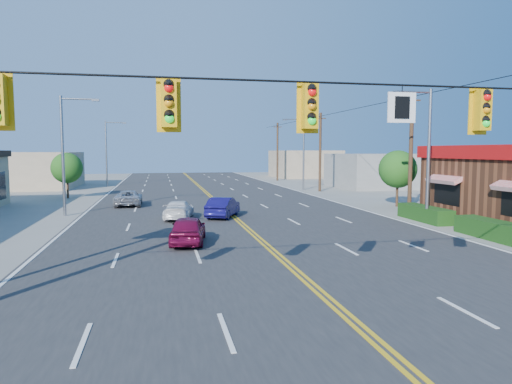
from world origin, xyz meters
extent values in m
plane|color=gray|center=(0.00, 0.00, 0.00)|extent=(160.00, 160.00, 0.00)
cube|color=#2D2D30|center=(0.00, 20.00, 0.03)|extent=(20.00, 120.00, 0.06)
cylinder|color=black|center=(0.00, 0.00, 6.00)|extent=(24.00, 0.05, 0.05)
cube|color=white|center=(1.20, 0.00, 5.45)|extent=(0.75, 0.04, 0.75)
cube|color=#D89E0C|center=(-4.50, 0.00, 5.42)|extent=(0.55, 0.34, 1.25)
cube|color=#D89E0C|center=(-1.20, 0.00, 5.42)|extent=(0.55, 0.34, 1.25)
cube|color=#D89E0C|center=(3.50, 0.00, 5.42)|extent=(0.55, 0.34, 1.25)
cube|color=#194214|center=(11.50, 12.00, 0.45)|extent=(1.20, 9.00, 0.90)
cylinder|color=gray|center=(11.00, 14.00, 4.00)|extent=(0.20, 0.20, 8.00)
cylinder|color=gray|center=(9.90, 14.00, 7.80)|extent=(2.20, 0.12, 0.12)
cube|color=gray|center=(8.80, 14.00, 7.75)|extent=(0.50, 0.25, 0.15)
cylinder|color=gray|center=(11.00, 38.00, 4.00)|extent=(0.20, 0.20, 8.00)
cylinder|color=gray|center=(9.90, 38.00, 7.80)|extent=(2.20, 0.12, 0.12)
cube|color=gray|center=(8.80, 38.00, 7.75)|extent=(0.50, 0.25, 0.15)
cylinder|color=gray|center=(-11.00, 22.00, 4.00)|extent=(0.20, 0.20, 8.00)
cylinder|color=gray|center=(-9.90, 22.00, 7.80)|extent=(2.20, 0.12, 0.12)
cube|color=gray|center=(-8.80, 22.00, 7.75)|extent=(0.50, 0.25, 0.15)
cylinder|color=gray|center=(-11.00, 48.00, 4.00)|extent=(0.20, 0.20, 8.00)
cylinder|color=gray|center=(-9.90, 48.00, 7.80)|extent=(2.20, 0.12, 0.12)
cube|color=gray|center=(-8.80, 48.00, 7.75)|extent=(0.50, 0.25, 0.15)
cylinder|color=#47301E|center=(12.20, 18.00, 4.20)|extent=(0.28, 0.28, 8.40)
cylinder|color=#47301E|center=(12.20, 36.00, 4.20)|extent=(0.28, 0.28, 8.40)
cylinder|color=#47301E|center=(12.20, 54.00, 4.20)|extent=(0.28, 0.28, 8.40)
cylinder|color=#47301E|center=(13.50, 22.00, 1.05)|extent=(0.20, 0.20, 2.10)
sphere|color=#235B19|center=(13.50, 22.00, 2.94)|extent=(2.94, 2.94, 2.94)
cylinder|color=#47301E|center=(-13.00, 34.00, 1.00)|extent=(0.20, 0.20, 2.00)
sphere|color=#235B19|center=(-13.00, 34.00, 2.80)|extent=(2.80, 2.80, 2.80)
cube|color=gray|center=(22.00, 40.00, 2.00)|extent=(12.00, 10.00, 4.00)
cube|color=tan|center=(-20.00, 48.00, 2.10)|extent=(11.00, 12.00, 4.20)
cube|color=tan|center=(19.00, 62.00, 2.20)|extent=(10.00, 10.00, 4.40)
imported|color=maroon|center=(-3.47, 10.78, 0.65)|extent=(2.07, 4.00, 1.30)
imported|color=#110D4E|center=(-0.70, 18.81, 0.66)|extent=(2.82, 4.21, 1.31)
imported|color=white|center=(-3.56, 18.67, 0.58)|extent=(2.26, 4.21, 1.16)
imported|color=#B3B3B9|center=(-7.14, 26.62, 0.60)|extent=(2.02, 4.36, 1.21)
camera|label=1|loc=(-4.74, -10.47, 4.38)|focal=32.00mm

